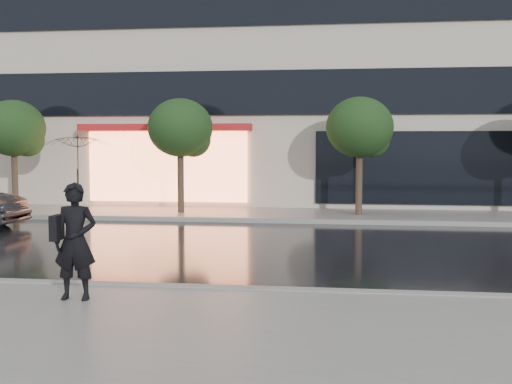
# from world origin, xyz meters

# --- Properties ---
(ground) EXTENTS (120.00, 120.00, 0.00)m
(ground) POSITION_xyz_m (0.00, 0.00, 0.00)
(ground) COLOR black
(ground) RESTS_ON ground
(sidewalk_near) EXTENTS (60.00, 4.50, 0.12)m
(sidewalk_near) POSITION_xyz_m (0.00, -3.25, 0.06)
(sidewalk_near) COLOR slate
(sidewalk_near) RESTS_ON ground
(sidewalk_far) EXTENTS (60.00, 3.50, 0.12)m
(sidewalk_far) POSITION_xyz_m (0.00, 10.25, 0.06)
(sidewalk_far) COLOR slate
(sidewalk_far) RESTS_ON ground
(curb_near) EXTENTS (60.00, 0.25, 0.14)m
(curb_near) POSITION_xyz_m (0.00, -1.00, 0.07)
(curb_near) COLOR gray
(curb_near) RESTS_ON ground
(curb_far) EXTENTS (60.00, 0.25, 0.14)m
(curb_far) POSITION_xyz_m (0.00, 8.50, 0.07)
(curb_far) COLOR gray
(curb_far) RESTS_ON ground
(tree_far_west) EXTENTS (2.20, 2.20, 3.99)m
(tree_far_west) POSITION_xyz_m (-8.94, 10.03, 2.92)
(tree_far_west) COLOR #33261C
(tree_far_west) RESTS_ON ground
(tree_mid_west) EXTENTS (2.20, 2.20, 3.99)m
(tree_mid_west) POSITION_xyz_m (-2.94, 10.03, 2.92)
(tree_mid_west) COLOR #33261C
(tree_mid_west) RESTS_ON ground
(tree_mid_east) EXTENTS (2.20, 2.20, 3.99)m
(tree_mid_east) POSITION_xyz_m (3.06, 10.03, 2.92)
(tree_mid_east) COLOR #33261C
(tree_mid_east) RESTS_ON ground
(pedestrian_with_umbrella) EXTENTS (1.07, 1.08, 2.53)m
(pedestrian_with_umbrella) POSITION_xyz_m (-1.54, -2.07, 1.78)
(pedestrian_with_umbrella) COLOR black
(pedestrian_with_umbrella) RESTS_ON sidewalk_near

